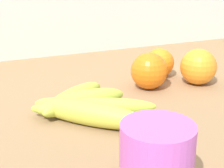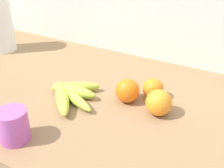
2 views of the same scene
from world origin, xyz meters
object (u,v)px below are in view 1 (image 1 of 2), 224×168
Objects in this scene: orange_back_left at (159,63)px; mug at (156,162)px; banana_bunch at (85,105)px; orange_front at (198,67)px; orange_back_right at (149,71)px.

orange_back_left is 0.77× the size of mug.
banana_bunch is 2.86× the size of orange_front.
orange_back_left reaches higher than banana_bunch.
orange_back_right is at bearing 24.35° from banana_bunch.
orange_front is at bearing 11.91° from banana_bunch.
orange_back_right is 0.09m from orange_back_left.
banana_bunch is 2.56× the size of mug.
orange_back_right is at bearing -136.21° from orange_back_left.
mug is at bearing -90.37° from banana_bunch.
orange_front is (0.29, 0.06, 0.02)m from banana_bunch.
orange_front is at bearing -8.81° from orange_back_right.
orange_front is at bearing 45.96° from mug.
mug is at bearing -118.90° from orange_back_right.
orange_back_right is 0.11m from orange_front.
mug is at bearing -122.28° from orange_back_left.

